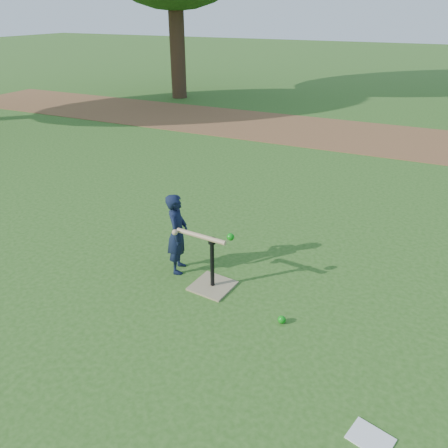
% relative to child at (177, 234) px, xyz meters
% --- Properties ---
extents(ground, '(80.00, 80.00, 0.00)m').
position_rel_child_xyz_m(ground, '(0.36, -0.47, -0.48)').
color(ground, '#285116').
rests_on(ground, ground).
extents(dirt_strip, '(24.00, 3.00, 0.01)m').
position_rel_child_xyz_m(dirt_strip, '(0.36, 7.03, -0.48)').
color(dirt_strip, brown).
rests_on(dirt_strip, ground).
extents(child, '(0.34, 0.41, 0.97)m').
position_rel_child_xyz_m(child, '(0.00, 0.00, 0.00)').
color(child, black).
rests_on(child, ground).
extents(wiffle_ball_ground, '(0.08, 0.08, 0.08)m').
position_rel_child_xyz_m(wiffle_ball_ground, '(1.42, -0.41, -0.44)').
color(wiffle_ball_ground, '#0C8510').
rests_on(wiffle_ball_ground, ground).
extents(clipboard, '(0.35, 0.30, 0.01)m').
position_rel_child_xyz_m(clipboard, '(2.43, -1.38, -0.48)').
color(clipboard, white).
rests_on(clipboard, ground).
extents(batting_tee, '(0.47, 0.47, 0.61)m').
position_rel_child_xyz_m(batting_tee, '(0.52, -0.15, -0.37)').
color(batting_tee, '#94825E').
rests_on(batting_tee, ground).
extents(swing_action, '(0.68, 0.19, 0.10)m').
position_rel_child_xyz_m(swing_action, '(0.43, -0.15, 0.14)').
color(swing_action, tan).
rests_on(swing_action, ground).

